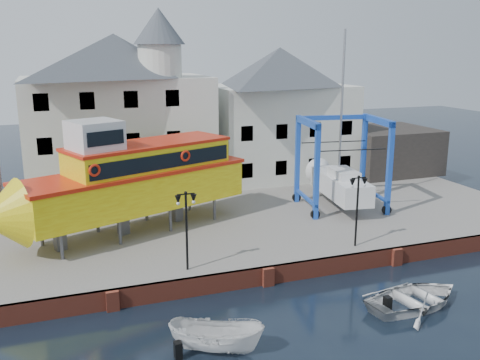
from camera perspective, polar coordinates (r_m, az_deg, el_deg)
name	(u,v)px	position (r m, az deg, el deg)	size (l,w,h in m)	color
ground	(268,285)	(28.72, 2.95, -11.14)	(140.00, 140.00, 0.00)	black
hardstanding	(208,216)	(38.21, -3.47, -3.86)	(44.00, 22.00, 1.00)	#64625F
quay_wall	(267,276)	(28.60, 2.88, -10.15)	(44.00, 0.47, 1.00)	maroon
building_white_main	(119,111)	(42.92, -12.76, 7.15)	(14.00, 8.30, 14.00)	silver
building_white_right	(279,113)	(47.36, 4.18, 7.15)	(12.00, 8.00, 11.20)	silver
shed_dark	(386,150)	(51.12, 15.34, 3.11)	(8.00, 7.00, 4.00)	#272420
lamp_post_left	(186,211)	(27.08, -5.77, -3.29)	(1.12, 0.32, 4.20)	black
lamp_post_right	(358,193)	(30.96, 12.47, -1.36)	(1.12, 0.32, 4.20)	black
tour_boat	(122,181)	(32.91, -12.52, -0.09)	(16.71, 9.60, 7.15)	#59595E
travel_lift	(337,177)	(39.17, 10.30, 0.29)	(6.40, 8.43, 12.40)	#16379E
motorboat_a	(216,351)	(23.13, -2.55, -17.80)	(1.51, 4.02, 1.55)	silver
motorboat_b	(415,306)	(27.92, 18.15, -12.63)	(3.72, 5.20, 1.08)	silver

